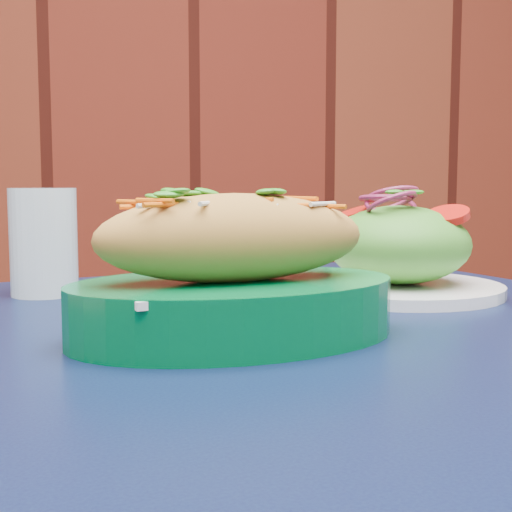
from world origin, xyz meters
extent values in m
cube|color=black|center=(0.25, 1.57, 0.73)|extent=(0.96, 0.96, 0.03)
cube|color=white|center=(0.20, 1.54, 0.79)|extent=(0.22, 0.16, 0.01)
ellipsoid|color=gold|center=(0.20, 1.54, 0.83)|extent=(0.23, 0.12, 0.07)
cylinder|color=white|center=(0.42, 1.72, 0.76)|extent=(0.23, 0.23, 0.01)
ellipsoid|color=#4C992D|center=(0.42, 1.72, 0.81)|extent=(0.16, 0.16, 0.09)
cylinder|color=red|center=(0.46, 1.69, 0.84)|extent=(0.05, 0.05, 0.01)
cylinder|color=red|center=(0.38, 1.75, 0.84)|extent=(0.05, 0.05, 0.01)
cylinder|color=red|center=(0.42, 1.76, 0.84)|extent=(0.05, 0.05, 0.01)
torus|color=maroon|center=(0.42, 1.72, 0.85)|extent=(0.06, 0.06, 0.01)
torus|color=maroon|center=(0.42, 1.72, 0.86)|extent=(0.06, 0.06, 0.01)
torus|color=maroon|center=(0.42, 1.72, 0.86)|extent=(0.06, 0.06, 0.01)
torus|color=maroon|center=(0.42, 1.72, 0.87)|extent=(0.06, 0.06, 0.01)
cylinder|color=silver|center=(0.04, 1.81, 0.81)|extent=(0.07, 0.07, 0.12)
camera|label=1|loc=(0.08, 1.00, 0.87)|focal=50.00mm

